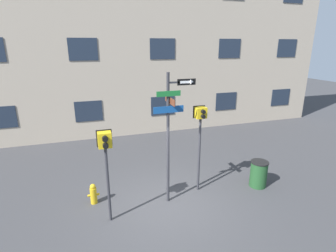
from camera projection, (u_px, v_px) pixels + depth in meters
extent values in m
plane|color=#38383A|center=(167.00, 206.00, 8.21)|extent=(60.00, 60.00, 0.00)
cube|color=tan|center=(122.00, 17.00, 13.00)|extent=(24.00, 0.60, 12.27)
cube|color=#1E2838|center=(0.00, 118.00, 12.32)|extent=(1.37, 0.03, 1.05)
cube|color=#1E2838|center=(89.00, 111.00, 13.50)|extent=(1.37, 0.03, 1.05)
cube|color=#1E2838|center=(163.00, 106.00, 14.67)|extent=(1.37, 0.03, 1.05)
cube|color=#1E2838|center=(226.00, 101.00, 15.84)|extent=(1.37, 0.03, 1.05)
cube|color=#1E2838|center=(281.00, 97.00, 17.02)|extent=(1.37, 0.03, 1.05)
cube|color=#1E2838|center=(83.00, 49.00, 12.58)|extent=(1.37, 0.03, 1.05)
cube|color=#1E2838|center=(163.00, 49.00, 13.75)|extent=(1.37, 0.03, 1.05)
cube|color=#1E2838|center=(230.00, 48.00, 14.93)|extent=(1.37, 0.03, 1.05)
cube|color=#1E2838|center=(287.00, 48.00, 16.10)|extent=(1.37, 0.03, 1.05)
cylinder|color=#2D2D33|center=(168.00, 141.00, 7.87)|extent=(0.09, 0.09, 4.10)
cube|color=#2D2D33|center=(177.00, 82.00, 7.42)|extent=(0.55, 0.05, 0.05)
cube|color=#196B2D|center=(169.00, 94.00, 7.38)|extent=(0.71, 0.02, 0.15)
cube|color=brown|center=(170.00, 101.00, 7.51)|extent=(0.02, 0.84, 0.19)
cube|color=#14478C|center=(169.00, 110.00, 7.51)|extent=(0.91, 0.02, 0.19)
cube|color=black|center=(187.00, 82.00, 7.49)|extent=(0.56, 0.02, 0.18)
cube|color=white|center=(185.00, 82.00, 7.47)|extent=(0.32, 0.01, 0.07)
cone|color=white|center=(192.00, 82.00, 7.52)|extent=(0.10, 0.14, 0.14)
cylinder|color=#2D2D33|center=(108.00, 185.00, 7.21)|extent=(0.08, 0.08, 2.25)
cube|color=gold|center=(105.00, 140.00, 6.81)|extent=(0.35, 0.26, 0.41)
cube|color=black|center=(104.00, 138.00, 6.94)|extent=(0.41, 0.02, 0.47)
cylinder|color=black|center=(105.00, 139.00, 6.61)|extent=(0.14, 0.12, 0.14)
cylinder|color=black|center=(106.00, 146.00, 6.67)|extent=(0.14, 0.12, 0.14)
cylinder|color=#EA4C14|center=(105.00, 138.00, 6.66)|extent=(0.12, 0.01, 0.12)
cylinder|color=#2D2D33|center=(199.00, 155.00, 8.74)|extent=(0.08, 0.08, 2.59)
cube|color=gold|center=(201.00, 113.00, 8.30)|extent=(0.34, 0.26, 0.35)
cube|color=black|center=(199.00, 112.00, 8.43)|extent=(0.40, 0.02, 0.41)
cylinder|color=black|center=(203.00, 112.00, 8.11)|extent=(0.12, 0.12, 0.12)
cylinder|color=black|center=(203.00, 117.00, 8.15)|extent=(0.12, 0.12, 0.12)
cylinder|color=#EA4C14|center=(203.00, 111.00, 8.16)|extent=(0.10, 0.01, 0.10)
cylinder|color=gold|center=(94.00, 196.00, 8.27)|extent=(0.21, 0.21, 0.53)
sphere|color=gold|center=(93.00, 187.00, 8.17)|extent=(0.18, 0.18, 0.18)
cylinder|color=gold|center=(89.00, 196.00, 8.22)|extent=(0.08, 0.07, 0.07)
cylinder|color=gold|center=(98.00, 194.00, 8.30)|extent=(0.08, 0.07, 0.07)
cylinder|color=#1E4723|center=(258.00, 174.00, 9.23)|extent=(0.58, 0.58, 0.90)
cylinder|color=black|center=(260.00, 162.00, 9.09)|extent=(0.62, 0.62, 0.04)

